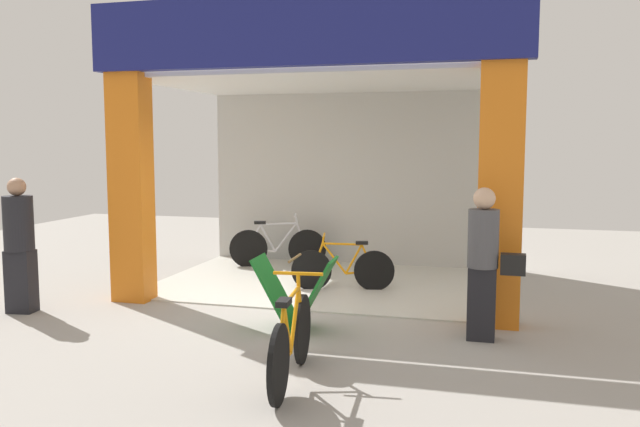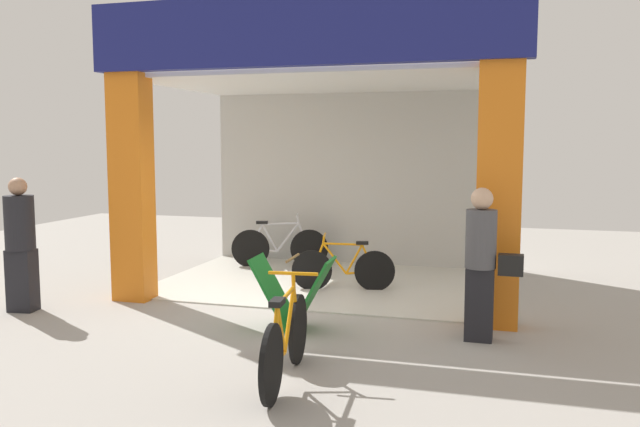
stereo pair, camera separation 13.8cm
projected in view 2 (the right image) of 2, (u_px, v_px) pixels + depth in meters
The scene contains 8 objects.
ground_plane at pixel (301, 312), 8.26m from camera, with size 18.42×18.42×0.00m, color #9E9991.
shop_facade at pixel (335, 148), 9.62m from camera, with size 5.41×3.73×3.85m.
bicycle_inside_0 at pixel (344, 268), 9.39m from camera, with size 1.45×0.44×0.81m.
bicycle_inside_1 at pixel (280, 246), 11.14m from camera, with size 1.58×0.56×0.90m.
bicycle_parked_0 at pixel (286, 341), 5.80m from camera, with size 0.47×1.69×0.93m.
sandwich_board_sign at pixel (293, 293), 7.46m from camera, with size 0.94×0.54×0.84m.
pedestrian_0 at pixel (482, 262), 6.99m from camera, with size 0.61×0.33×1.64m.
pedestrian_1 at pixel (20, 242), 8.21m from camera, with size 0.40×0.40×1.68m.
Camera 2 is at (2.47, -7.69, 2.12)m, focal length 36.99 mm.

